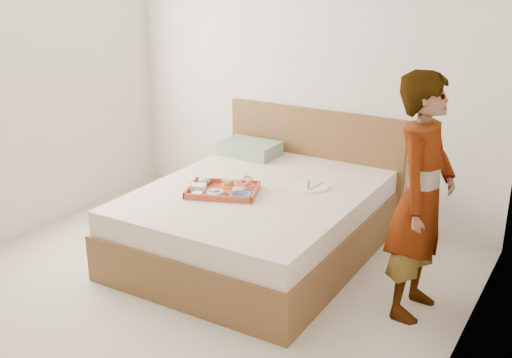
{
  "coord_description": "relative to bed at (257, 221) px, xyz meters",
  "views": [
    {
      "loc": [
        2.32,
        -2.75,
        2.16
      ],
      "look_at": [
        0.16,
        0.9,
        0.65
      ],
      "focal_mm": 43.32,
      "sensor_mm": 36.0,
      "label": 1
    }
  ],
  "objects": [
    {
      "name": "ground",
      "position": [
        -0.11,
        -1.0,
        -0.27
      ],
      "size": [
        3.5,
        4.0,
        0.01
      ],
      "primitive_type": "cube",
      "color": "beige",
      "rests_on": "ground"
    },
    {
      "name": "wall_back",
      "position": [
        -0.11,
        1.0,
        1.04
      ],
      "size": [
        3.5,
        0.01,
        2.6
      ],
      "primitive_type": "cube",
      "color": "silver",
      "rests_on": "ground"
    },
    {
      "name": "wall_right",
      "position": [
        1.64,
        -1.0,
        1.04
      ],
      "size": [
        0.01,
        4.0,
        2.6
      ],
      "primitive_type": "cube",
      "color": "silver",
      "rests_on": "ground"
    },
    {
      "name": "bed",
      "position": [
        0.0,
        0.0,
        0.0
      ],
      "size": [
        1.65,
        2.0,
        0.53
      ],
      "primitive_type": "cube",
      "color": "brown",
      "rests_on": "ground"
    },
    {
      "name": "headboard",
      "position": [
        0.0,
        0.97,
        0.21
      ],
      "size": [
        1.65,
        0.06,
        0.95
      ],
      "primitive_type": "cube",
      "color": "brown",
      "rests_on": "ground"
    },
    {
      "name": "pillow",
      "position": [
        -0.5,
        0.71,
        0.32
      ],
      "size": [
        0.5,
        0.34,
        0.12
      ],
      "primitive_type": "cube",
      "rotation": [
        0.0,
        0.0,
        -0.01
      ],
      "color": "gray",
      "rests_on": "bed"
    },
    {
      "name": "tray",
      "position": [
        -0.18,
        -0.2,
        0.29
      ],
      "size": [
        0.61,
        0.53,
        0.05
      ],
      "primitive_type": "cube",
      "rotation": [
        0.0,
        0.0,
        0.37
      ],
      "color": "#AE3D24",
      "rests_on": "bed"
    },
    {
      "name": "prawn_plate",
      "position": [
        -0.05,
        -0.09,
        0.28
      ],
      "size": [
        0.23,
        0.23,
        0.01
      ],
      "primitive_type": "cylinder",
      "rotation": [
        0.0,
        0.0,
        0.37
      ],
      "color": "white",
      "rests_on": "tray"
    },
    {
      "name": "navy_bowl_big",
      "position": [
        0.02,
        -0.25,
        0.3
      ],
      "size": [
        0.19,
        0.19,
        0.04
      ],
      "primitive_type": "imported",
      "rotation": [
        0.0,
        0.0,
        0.37
      ],
      "color": "#161C52",
      "rests_on": "tray"
    },
    {
      "name": "sauce_dish",
      "position": [
        -0.09,
        -0.31,
        0.29
      ],
      "size": [
        0.1,
        0.1,
        0.03
      ],
      "primitive_type": "cylinder",
      "rotation": [
        0.0,
        0.0,
        0.37
      ],
      "color": "black",
      "rests_on": "tray"
    },
    {
      "name": "meat_plate",
      "position": [
        -0.21,
        -0.25,
        0.28
      ],
      "size": [
        0.16,
        0.16,
        0.01
      ],
      "primitive_type": "cylinder",
      "rotation": [
        0.0,
        0.0,
        0.37
      ],
      "color": "white",
      "rests_on": "tray"
    },
    {
      "name": "bread_plate",
      "position": [
        -0.2,
        -0.09,
        0.28
      ],
      "size": [
        0.16,
        0.16,
        0.01
      ],
      "primitive_type": "cylinder",
      "rotation": [
        0.0,
        0.0,
        0.37
      ],
      "color": "orange",
      "rests_on": "tray"
    },
    {
      "name": "salad_bowl",
      "position": [
        -0.38,
        -0.15,
        0.3
      ],
      "size": [
        0.14,
        0.14,
        0.04
      ],
      "primitive_type": "imported",
      "rotation": [
        0.0,
        0.0,
        0.37
      ],
      "color": "#161C52",
      "rests_on": "tray"
    },
    {
      "name": "plastic_tub",
      "position": [
        -0.34,
        -0.28,
        0.3
      ],
      "size": [
        0.13,
        0.12,
        0.05
      ],
      "primitive_type": "cube",
      "rotation": [
        0.0,
        0.0,
        0.37
      ],
      "color": "silver",
      "rests_on": "tray"
    },
    {
      "name": "cheese_round",
      "position": [
        -0.28,
        -0.38,
        0.29
      ],
      "size": [
        0.1,
        0.1,
        0.03
      ],
      "primitive_type": "cylinder",
      "rotation": [
        0.0,
        0.0,
        0.37
      ],
      "color": "white",
      "rests_on": "tray"
    },
    {
      "name": "dinner_plate",
      "position": [
        0.34,
        0.24,
        0.27
      ],
      "size": [
        0.28,
        0.28,
        0.01
      ],
      "primitive_type": "cylinder",
      "rotation": [
        0.0,
        0.0,
        0.09
      ],
      "color": "white",
      "rests_on": "bed"
    },
    {
      "name": "person",
      "position": [
        1.29,
        -0.19,
        0.52
      ],
      "size": [
        0.4,
        0.59,
        1.57
      ],
      "primitive_type": "imported",
      "rotation": [
        0.0,
        0.0,
        1.53
      ],
      "color": "silver",
      "rests_on": "ground"
    }
  ]
}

